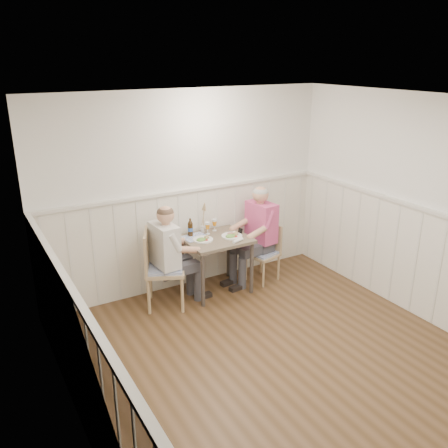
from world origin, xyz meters
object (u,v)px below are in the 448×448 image
object	(u,v)px
man_in_pink	(259,241)
chair_right	(265,250)
diner_cream	(168,264)
grass_vase	(203,219)
dining_table	(216,245)
beer_bottle	(190,228)
chair_left	(160,266)

from	to	relation	value
man_in_pink	chair_right	bearing A→B (deg)	-37.89
diner_cream	grass_vase	distance (m)	0.81
chair_right	diner_cream	xyz separation A→B (m)	(-1.45, -0.01, 0.13)
dining_table	beer_bottle	size ratio (longest dim) A/B	3.40
beer_bottle	dining_table	bearing A→B (deg)	-40.23
dining_table	man_in_pink	distance (m)	0.68
dining_table	man_in_pink	size ratio (longest dim) A/B	0.60
chair_right	chair_left	world-z (taller)	chair_left
chair_right	man_in_pink	xyz separation A→B (m)	(-0.07, 0.06, 0.14)
chair_left	beer_bottle	size ratio (longest dim) A/B	4.13
beer_bottle	chair_left	bearing A→B (deg)	-156.54
chair_left	beer_bottle	bearing A→B (deg)	23.46
chair_left	diner_cream	size ratio (longest dim) A/B	0.75
man_in_pink	diner_cream	world-z (taller)	man_in_pink
dining_table	grass_vase	bearing A→B (deg)	102.55
chair_right	beer_bottle	distance (m)	1.12
chair_right	man_in_pink	distance (m)	0.17
chair_left	grass_vase	distance (m)	0.89
diner_cream	man_in_pink	bearing A→B (deg)	2.71
dining_table	man_in_pink	bearing A→B (deg)	1.22
beer_bottle	grass_vase	xyz separation A→B (m)	(0.20, 0.04, 0.08)
beer_bottle	diner_cream	bearing A→B (deg)	-148.37
man_in_pink	dining_table	bearing A→B (deg)	-178.78
chair_left	dining_table	bearing A→B (deg)	0.98
man_in_pink	grass_vase	size ratio (longest dim) A/B	3.22
dining_table	grass_vase	distance (m)	0.40
chair_left	grass_vase	xyz separation A→B (m)	(0.74, 0.28, 0.40)
diner_cream	grass_vase	bearing A→B (deg)	26.05
chair_left	man_in_pink	xyz separation A→B (m)	(1.47, 0.03, 0.03)
chair_left	man_in_pink	distance (m)	1.48
man_in_pink	diner_cream	xyz separation A→B (m)	(-1.38, -0.07, -0.01)
beer_bottle	grass_vase	size ratio (longest dim) A/B	0.57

